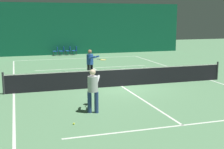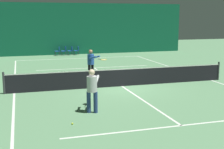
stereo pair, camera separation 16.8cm
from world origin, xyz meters
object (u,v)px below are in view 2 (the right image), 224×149
Objects in this scene: tennis_net at (122,77)px; courtside_chair_3 at (77,50)px; player_far at (91,62)px; player_near at (92,87)px; courtside_chair_0 at (58,50)px; courtside_chair_1 at (64,50)px; tennis_ball at (72,124)px; courtside_chair_2 at (71,50)px.

courtside_chair_3 is at bearing 89.04° from tennis_net.
player_far is (-1.08, 2.55, 0.50)m from tennis_net.
player_far reaches higher than player_near.
tennis_net is 14.29× the size of courtside_chair_0.
player_far is at bearing 112.92° from tennis_net.
courtside_chair_0 is at bearing 19.63° from player_near.
tennis_net is at bearing -0.96° from courtside_chair_3.
courtside_chair_1 is 20.01m from tennis_ball.
courtside_chair_3 is (1.32, 12.06, -0.53)m from player_far.
player_far is at bearing -6.26° from courtside_chair_3.
player_far is at bearing -0.46° from courtside_chair_1.
courtside_chair_1 is 12.73× the size of tennis_ball.
player_far is at bearing 72.45° from tennis_ball.
courtside_chair_3 is (0.61, 0.00, 0.00)m from courtside_chair_2.
player_near reaches higher than courtside_chair_0.
tennis_ball is at bearing -10.80° from courtside_chair_3.
tennis_net reaches higher than courtside_chair_3.
player_far reaches higher than courtside_chair_0.
courtside_chair_2 is at bearing 80.92° from tennis_ball.
player_far is 8.22m from tennis_ball.
courtside_chair_1 is (0.61, 0.00, 0.00)m from courtside_chair_0.
player_near is (-2.56, -4.06, 0.48)m from tennis_net.
courtside_chair_3 is 12.73× the size of tennis_ball.
player_far is 12.14m from courtside_chair_3.
tennis_ball is at bearing -52.42° from player_far.
player_far is 2.07× the size of courtside_chair_0.
tennis_net is 14.29× the size of courtside_chair_1.
courtside_chair_0 reaches higher than tennis_ball.
courtside_chair_1 is at bearing 93.84° from tennis_net.
courtside_chair_2 is at bearing 90.00° from courtside_chair_0.
tennis_net is 14.61m from courtside_chair_3.
courtside_chair_0 is 1.84m from courtside_chair_3.
courtside_chair_2 is (2.19, 18.67, -0.51)m from player_near.
courtside_chair_1 is at bearing -90.00° from courtside_chair_2.
courtside_chair_2 is at bearing 15.90° from player_near.
tennis_net is 2.81m from player_far.
player_near is 2.03× the size of courtside_chair_2.
player_near is at bearing -6.70° from courtside_chair_2.
player_far is 2.07× the size of courtside_chair_2.
courtside_chair_0 is at bearing -90.00° from courtside_chair_2.
tennis_ball is at bearing -5.60° from courtside_chair_0.
courtside_chair_3 is at bearing 14.05° from player_near.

